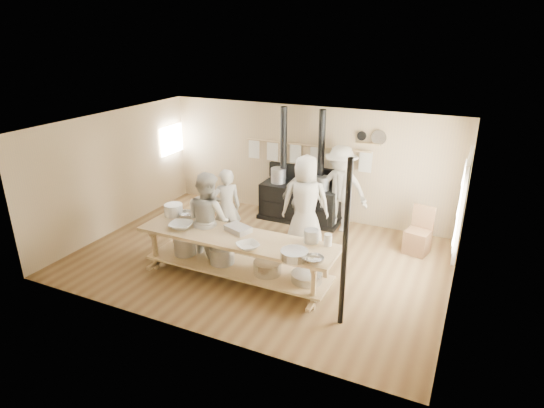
% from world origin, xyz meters
% --- Properties ---
extents(ground, '(7.00, 7.00, 0.00)m').
position_xyz_m(ground, '(0.00, 0.00, 0.00)').
color(ground, brown).
rests_on(ground, ground).
extents(room_shell, '(7.00, 7.00, 7.00)m').
position_xyz_m(room_shell, '(0.00, 0.00, 1.62)').
color(room_shell, tan).
rests_on(room_shell, ground).
extents(window_right, '(0.09, 1.50, 1.65)m').
position_xyz_m(window_right, '(3.47, 0.60, 1.50)').
color(window_right, beige).
rests_on(window_right, ground).
extents(left_opening, '(0.00, 0.90, 0.90)m').
position_xyz_m(left_opening, '(-3.45, 2.00, 1.60)').
color(left_opening, white).
rests_on(left_opening, ground).
extents(stove, '(1.90, 0.75, 2.60)m').
position_xyz_m(stove, '(-0.01, 2.12, 0.52)').
color(stove, black).
rests_on(stove, ground).
extents(towel_rail, '(3.00, 0.04, 0.47)m').
position_xyz_m(towel_rail, '(0.00, 2.40, 1.56)').
color(towel_rail, tan).
rests_on(towel_rail, ground).
extents(back_wall_shelf, '(0.63, 0.14, 0.32)m').
position_xyz_m(back_wall_shelf, '(1.46, 2.43, 2.00)').
color(back_wall_shelf, tan).
rests_on(back_wall_shelf, ground).
extents(prep_table, '(3.60, 0.90, 0.85)m').
position_xyz_m(prep_table, '(-0.01, -0.90, 0.52)').
color(prep_table, tan).
rests_on(prep_table, ground).
extents(support_post, '(0.08, 0.08, 2.60)m').
position_xyz_m(support_post, '(2.05, -1.35, 1.30)').
color(support_post, black).
rests_on(support_post, ground).
extents(cook_far_left, '(0.70, 0.69, 1.63)m').
position_xyz_m(cook_far_left, '(-0.88, 0.27, 0.81)').
color(cook_far_left, '#AFA99B').
rests_on(cook_far_left, ground).
extents(cook_left, '(1.07, 0.96, 1.82)m').
position_xyz_m(cook_left, '(-0.75, -0.60, 0.91)').
color(cook_left, '#AFA99B').
rests_on(cook_left, ground).
extents(cook_center, '(1.10, 0.90, 1.93)m').
position_xyz_m(cook_center, '(0.61, 0.82, 0.97)').
color(cook_center, '#AFA99B').
rests_on(cook_center, ground).
extents(cook_right, '(1.05, 0.59, 1.68)m').
position_xyz_m(cook_right, '(0.40, 1.23, 0.84)').
color(cook_right, '#AFA99B').
rests_on(cook_right, ground).
extents(cook_by_window, '(1.26, 0.75, 1.92)m').
position_xyz_m(cook_by_window, '(0.98, 1.95, 0.96)').
color(cook_by_window, '#AFA99B').
rests_on(cook_by_window, ground).
extents(chair, '(0.53, 0.53, 0.95)m').
position_xyz_m(chair, '(2.74, 1.56, 0.28)').
color(chair, brown).
rests_on(chair, ground).
extents(bowl_white_a, '(0.50, 0.50, 0.10)m').
position_xyz_m(bowl_white_a, '(-1.06, -1.02, 0.90)').
color(bowl_white_a, white).
rests_on(bowl_white_a, prep_table).
extents(bowl_steel_a, '(0.45, 0.45, 0.10)m').
position_xyz_m(bowl_steel_a, '(-1.24, -0.57, 0.90)').
color(bowl_steel_a, silver).
rests_on(bowl_steel_a, prep_table).
extents(bowl_white_b, '(0.51, 0.51, 0.09)m').
position_xyz_m(bowl_white_b, '(0.41, -1.23, 0.89)').
color(bowl_white_b, white).
rests_on(bowl_white_b, prep_table).
extents(bowl_steel_b, '(0.44, 0.44, 0.10)m').
position_xyz_m(bowl_steel_b, '(1.55, -1.23, 0.90)').
color(bowl_steel_b, silver).
rests_on(bowl_steel_b, prep_table).
extents(roasting_pan, '(0.52, 0.44, 0.10)m').
position_xyz_m(roasting_pan, '(-0.06, -0.71, 0.90)').
color(roasting_pan, '#B2B2B7').
rests_on(roasting_pan, prep_table).
extents(mixing_bowl_large, '(0.48, 0.48, 0.14)m').
position_xyz_m(mixing_bowl_large, '(1.22, -1.23, 0.92)').
color(mixing_bowl_large, silver).
rests_on(mixing_bowl_large, prep_table).
extents(bucket_galv, '(0.26, 0.26, 0.23)m').
position_xyz_m(bucket_galv, '(1.26, -0.57, 0.96)').
color(bucket_galv, gray).
rests_on(bucket_galv, prep_table).
extents(deep_bowl_enamel, '(0.41, 0.41, 0.22)m').
position_xyz_m(deep_bowl_enamel, '(-1.55, -0.57, 0.96)').
color(deep_bowl_enamel, white).
rests_on(deep_bowl_enamel, prep_table).
extents(pitcher, '(0.14, 0.14, 0.20)m').
position_xyz_m(pitcher, '(1.55, -0.57, 0.95)').
color(pitcher, white).
rests_on(pitcher, prep_table).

